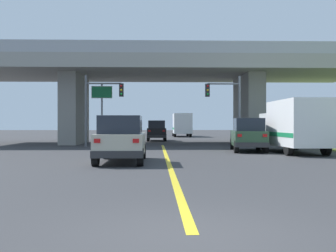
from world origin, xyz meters
TOP-DOWN VIEW (x-y plane):
  - ground at (0.00, 29.29)m, footprint 160.00×160.00m
  - overpass_bridge at (0.00, 29.29)m, footprint 34.48×10.73m
  - lane_divider_stripe at (0.00, 13.18)m, footprint 0.20×26.36m
  - suv_lead at (-2.05, 11.83)m, footprint 2.02×4.71m
  - suv_crossing at (5.11, 18.87)m, footprint 2.41×4.70m
  - box_truck at (7.48, 17.42)m, footprint 2.33×7.06m
  - sedan_oncoming at (-0.45, 35.02)m, footprint 1.89×4.71m
  - traffic_signal_nearside at (4.78, 24.17)m, footprint 2.63×0.36m
  - traffic_signal_farside at (-4.70, 24.19)m, footprint 2.84×0.36m
  - highway_sign at (-4.83, 26.77)m, footprint 1.66×0.17m
  - semi_truck_distant at (2.94, 48.73)m, footprint 2.33×7.01m

SIDE VIEW (x-z plane):
  - ground at x=0.00m, z-range 0.00..0.00m
  - lane_divider_stripe at x=0.00m, z-range 0.00..0.01m
  - suv_crossing at x=5.11m, z-range 0.00..2.02m
  - sedan_oncoming at x=-0.45m, z-range 0.00..2.02m
  - suv_lead at x=-2.05m, z-range 0.01..2.03m
  - box_truck at x=7.48m, z-range 0.09..3.09m
  - semi_truck_distant at x=2.94m, z-range 0.08..3.13m
  - traffic_signal_nearside at x=4.78m, z-range 0.72..5.95m
  - traffic_signal_farside at x=-4.70m, z-range 0.72..5.99m
  - highway_sign at x=-4.83m, z-range 1.16..6.02m
  - overpass_bridge at x=0.00m, z-range 1.78..9.58m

